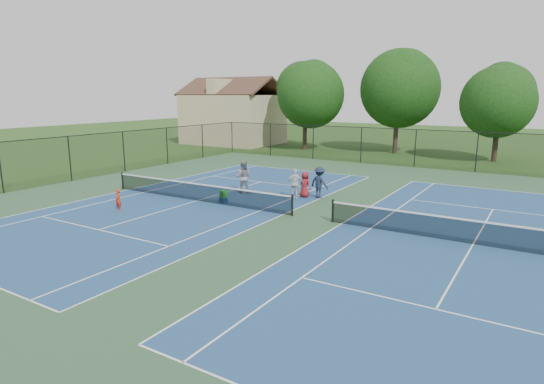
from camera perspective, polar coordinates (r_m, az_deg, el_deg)
The scene contains 16 objects.
ground at distance 21.33m, azimuth 5.01°, elevation -3.40°, with size 140.00×140.00×0.00m, color #234716.
court_pad at distance 21.33m, azimuth 5.01°, elevation -3.39°, with size 36.00×36.00×0.01m, color #335A3C.
tennis_court_left at distance 25.13m, azimuth -9.38°, elevation -0.89°, with size 12.00×23.83×1.07m.
tennis_court_right at distance 19.35m, azimuth 23.94°, elevation -5.77°, with size 12.00×23.83×1.07m.
perimeter_fence at distance 20.96m, azimuth 5.09°, elevation 0.82°, with size 36.08×36.08×3.02m.
tree_back_a at distance 47.84m, azimuth 4.21°, elevation 12.54°, with size 6.80×6.80×9.15m.
tree_back_b at distance 46.31m, azimuth 15.59°, elevation 12.84°, with size 7.60×7.60×10.03m.
tree_back_c at distance 43.59m, azimuth 26.72°, elevation 10.61°, with size 6.00×6.00×8.40m.
clapboard_house at distance 54.09m, azimuth -4.89°, elevation 9.36°, with size 10.80×8.10×7.65m.
child_player at distance 23.90m, azimuth -18.74°, elevation -0.98°, with size 0.39×0.26×1.08m, color red.
instructor at distance 26.65m, azimuth -3.61°, elevation 1.89°, with size 0.94×0.73×1.93m, color gray.
bystander_a at distance 25.18m, azimuth 2.88°, elevation 1.05°, with size 1.00×0.42×1.71m, color silver.
bystander_b at distance 25.46m, azimuth 5.96°, elevation 1.19°, with size 1.15×0.66×1.77m, color #1B233C.
bystander_c at distance 25.63m, azimuth 4.14°, elevation 0.93°, with size 0.71×0.46×1.45m, color maroon.
ball_crate at distance 24.49m, azimuth -6.12°, elevation -1.02°, with size 0.37×0.31×0.30m, color navy.
ball_hopper at distance 24.42m, azimuth -6.14°, elevation -0.24°, with size 0.34×0.28×0.39m, color green.
Camera 1 is at (9.19, -18.39, 5.72)m, focal length 30.00 mm.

